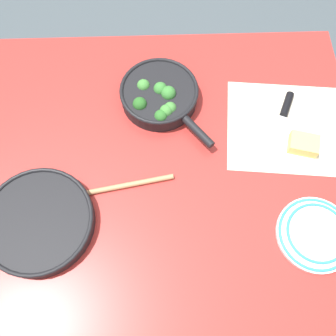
{
  "coord_description": "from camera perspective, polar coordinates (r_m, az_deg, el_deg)",
  "views": [
    {
      "loc": [
        -0.01,
        -0.42,
        1.73
      ],
      "look_at": [
        0.0,
        0.0,
        0.75
      ],
      "focal_mm": 40.0,
      "sensor_mm": 36.0,
      "label": 1
    }
  ],
  "objects": [
    {
      "name": "skillet_broccoli",
      "position": [
        1.18,
        -1.26,
        11.01
      ],
      "size": [
        0.28,
        0.32,
        0.07
      ],
      "rotation": [
        0.0,
        0.0,
        5.38
      ],
      "color": "black",
      "rests_on": "dining_table_red"
    },
    {
      "name": "cheese_block",
      "position": [
        1.18,
        19.95,
        3.43
      ],
      "size": [
        0.1,
        0.08,
        0.04
      ],
      "color": "#EACC66",
      "rests_on": "dining_table_red"
    },
    {
      "name": "dinner_plate_stack",
      "position": [
        1.09,
        21.61,
        -9.31
      ],
      "size": [
        0.21,
        0.21,
        0.03
      ],
      "color": "white",
      "rests_on": "dining_table_red"
    },
    {
      "name": "grater_knife",
      "position": [
        1.22,
        17.2,
        7.83
      ],
      "size": [
        0.11,
        0.22,
        0.02
      ],
      "rotation": [
        0.0,
        0.0,
        4.3
      ],
      "color": "silver",
      "rests_on": "dining_table_red"
    },
    {
      "name": "dining_table_red",
      "position": [
        1.16,
        0.0,
        -1.85
      ],
      "size": [
        1.15,
        1.02,
        0.73
      ],
      "color": "#B72D28",
      "rests_on": "ground_plane"
    },
    {
      "name": "parchment_sheet",
      "position": [
        1.21,
        17.64,
        5.94
      ],
      "size": [
        0.39,
        0.35,
        0.0
      ],
      "color": "beige",
      "rests_on": "dining_table_red"
    },
    {
      "name": "skillet_eggs",
      "position": [
        1.08,
        -19.22,
        -7.76
      ],
      "size": [
        0.4,
        0.3,
        0.04
      ],
      "rotation": [
        0.0,
        0.0,
        3.58
      ],
      "color": "black",
      "rests_on": "dining_table_red"
    },
    {
      "name": "ground_plane",
      "position": [
        1.78,
        0.0,
        -9.46
      ],
      "size": [
        14.0,
        14.0,
        0.0
      ],
      "primitive_type": "plane",
      "color": "#424C51"
    },
    {
      "name": "wooden_spoon",
      "position": [
        1.08,
        -11.44,
        -3.56
      ],
      "size": [
        0.38,
        0.09,
        0.02
      ],
      "rotation": [
        0.0,
        0.0,
        3.31
      ],
      "color": "tan",
      "rests_on": "dining_table_red"
    }
  ]
}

